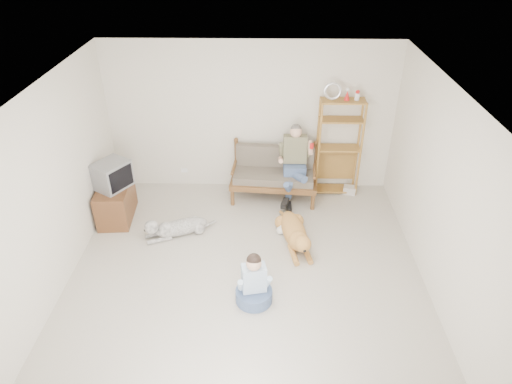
{
  "coord_description": "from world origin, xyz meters",
  "views": [
    {
      "loc": [
        0.24,
        -4.68,
        4.45
      ],
      "look_at": [
        0.13,
        1.0,
        0.92
      ],
      "focal_mm": 32.0,
      "sensor_mm": 36.0,
      "label": 1
    }
  ],
  "objects_px": {
    "tv_stand": "(116,202)",
    "golden_retriever": "(295,234)",
    "etagere": "(339,147)",
    "loveseat": "(274,172)"
  },
  "relations": [
    {
      "from": "golden_retriever",
      "to": "etagere",
      "type": "bearing_deg",
      "value": 52.32
    },
    {
      "from": "etagere",
      "to": "loveseat",
      "type": "bearing_deg",
      "value": -170.26
    },
    {
      "from": "loveseat",
      "to": "tv_stand",
      "type": "height_order",
      "value": "loveseat"
    },
    {
      "from": "tv_stand",
      "to": "golden_retriever",
      "type": "xyz_separation_m",
      "value": [
        2.96,
        -0.65,
        -0.12
      ]
    },
    {
      "from": "etagere",
      "to": "tv_stand",
      "type": "xyz_separation_m",
      "value": [
        -3.77,
        -0.92,
        -0.61
      ]
    },
    {
      "from": "etagere",
      "to": "golden_retriever",
      "type": "relative_size",
      "value": 1.46
    },
    {
      "from": "etagere",
      "to": "tv_stand",
      "type": "bearing_deg",
      "value": -166.22
    },
    {
      "from": "golden_retriever",
      "to": "tv_stand",
      "type": "bearing_deg",
      "value": 157.23
    },
    {
      "from": "tv_stand",
      "to": "golden_retriever",
      "type": "distance_m",
      "value": 3.04
    },
    {
      "from": "tv_stand",
      "to": "golden_retriever",
      "type": "relative_size",
      "value": 0.66
    }
  ]
}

